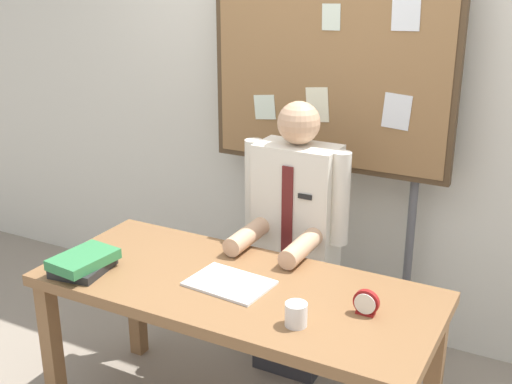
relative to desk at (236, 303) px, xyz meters
name	(u,v)px	position (x,y,z in m)	size (l,w,h in m)	color
back_wall	(342,94)	(0.00, 1.18, 0.69)	(6.40, 0.08, 2.70)	silver
desk	(236,303)	(0.00, 0.00, 0.00)	(1.70, 0.73, 0.75)	brown
person	(295,250)	(0.00, 0.60, 0.00)	(0.55, 0.56, 1.42)	#2D2D33
bulletin_board	(330,69)	(0.00, 0.98, 0.85)	(1.30, 0.09, 2.10)	#4C3823
book_stack	(83,263)	(-0.64, -0.21, 0.13)	(0.24, 0.29, 0.08)	#262626
open_notebook	(230,283)	(-0.02, -0.02, 0.10)	(0.34, 0.24, 0.01)	white
desk_clock	(366,303)	(0.56, 0.02, 0.14)	(0.10, 0.04, 0.10)	maroon
coffee_mug	(296,314)	(0.36, -0.18, 0.14)	(0.08, 0.08, 0.09)	white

